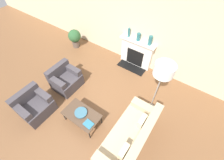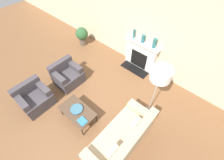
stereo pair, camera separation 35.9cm
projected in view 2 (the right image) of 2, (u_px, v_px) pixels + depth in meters
name	position (u px, v px, depth m)	size (l,w,h in m)	color
ground_plane	(83.00, 112.00, 4.50)	(18.00, 18.00, 0.00)	brown
wall_back	(145.00, 30.00, 4.81)	(18.00, 0.06, 2.90)	beige
fireplace	(140.00, 55.00, 5.41)	(1.30, 0.59, 1.06)	silver
couch	(122.00, 139.00, 3.66)	(0.82, 1.90, 0.88)	tan
armchair_near	(35.00, 98.00, 4.46)	(0.76, 0.85, 0.79)	#423D42
armchair_far	(67.00, 75.00, 5.05)	(0.76, 0.85, 0.79)	#423D42
coffee_table	(77.00, 111.00, 4.08)	(1.01, 0.59, 0.43)	#4C3828
bowl	(77.00, 109.00, 4.06)	(0.34, 0.34, 0.05)	#38667A
book	(82.00, 121.00, 3.85)	(0.25, 0.21, 0.02)	teal
floor_lamp	(160.00, 77.00, 3.30)	(0.47, 0.47, 1.83)	gray
mantel_vase_left	(134.00, 34.00, 5.05)	(0.07, 0.07, 0.33)	#28666B
mantel_vase_center_left	(143.00, 39.00, 4.91)	(0.12, 0.12, 0.27)	#28666B
mantel_vase_center_right	(154.00, 43.00, 4.71)	(0.12, 0.12, 0.32)	#28666B
potted_plant	(82.00, 35.00, 6.36)	(0.52, 0.52, 0.78)	brown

